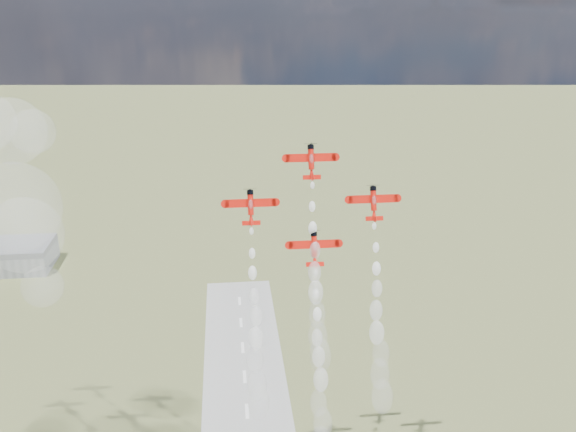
% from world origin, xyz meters
% --- Properties ---
extents(hangar, '(50.00, 28.00, 13.00)m').
position_xyz_m(hangar, '(-120.00, 180.00, 6.50)').
color(hangar, gray).
rests_on(hangar, ground).
extents(plane_lead, '(12.14, 5.33, 8.35)m').
position_xyz_m(plane_lead, '(16.32, 20.36, 93.42)').
color(plane_lead, red).
rests_on(plane_lead, ground).
extents(plane_left, '(12.14, 5.33, 8.35)m').
position_xyz_m(plane_left, '(1.34, 16.77, 83.57)').
color(plane_left, red).
rests_on(plane_left, ground).
extents(plane_right, '(12.14, 5.33, 8.35)m').
position_xyz_m(plane_right, '(31.30, 16.77, 83.57)').
color(plane_right, red).
rests_on(plane_right, ground).
extents(plane_slot, '(12.14, 5.33, 8.35)m').
position_xyz_m(plane_slot, '(16.32, 13.18, 73.72)').
color(plane_slot, red).
rests_on(plane_slot, ground).
extents(smoke_trail_lead, '(5.25, 17.18, 41.65)m').
position_xyz_m(smoke_trail_lead, '(16.49, 7.23, 56.92)').
color(smoke_trail_lead, white).
rests_on(smoke_trail_lead, plane_lead).
extents(smoke_trail_left, '(5.26, 16.62, 41.78)m').
position_xyz_m(smoke_trail_left, '(1.41, 3.56, 47.22)').
color(smoke_trail_left, white).
rests_on(smoke_trail_left, plane_left).
extents(smoke_trail_right, '(5.14, 17.83, 41.69)m').
position_xyz_m(smoke_trail_right, '(31.33, 3.30, 47.42)').
color(smoke_trail_right, white).
rests_on(smoke_trail_right, plane_right).
extents(smoke_trail_slot, '(5.62, 17.16, 41.69)m').
position_xyz_m(smoke_trail_slot, '(16.37, -0.10, 37.21)').
color(smoke_trail_slot, white).
rests_on(smoke_trail_slot, plane_slot).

